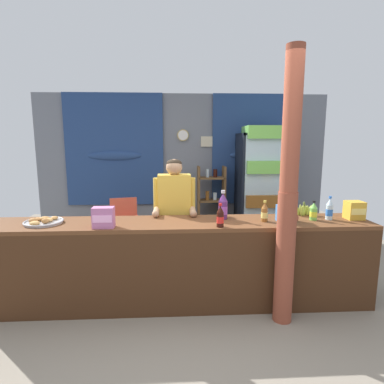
{
  "coord_description": "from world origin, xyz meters",
  "views": [
    {
      "loc": [
        -0.13,
        -2.73,
        1.73
      ],
      "look_at": [
        0.05,
        0.63,
        1.18
      ],
      "focal_mm": 28.58,
      "sensor_mm": 36.0,
      "label": 1
    }
  ],
  "objects_px": {
    "drink_fridge": "(259,181)",
    "shopkeeper": "(175,207)",
    "pastry_tray": "(43,221)",
    "bottle_shelf_rack": "(211,203)",
    "plastic_lawn_chair": "(124,222)",
    "snack_box_wafer": "(103,217)",
    "soda_bottle_lime_soda": "(313,212)",
    "snack_box_biscuit": "(286,214)",
    "soda_bottle_cola": "(220,217)",
    "soda_bottle_grape_soda": "(223,207)",
    "soda_bottle_iced_tea": "(265,213)",
    "stall_counter": "(182,256)",
    "soda_bottle_water": "(329,210)",
    "snack_box_choco_powder": "(354,210)",
    "timber_post": "(288,198)",
    "banana_bunch": "(304,210)"
  },
  "relations": [
    {
      "from": "stall_counter",
      "to": "snack_box_choco_powder",
      "type": "distance_m",
      "value": 1.93
    },
    {
      "from": "bottle_shelf_rack",
      "to": "pastry_tray",
      "type": "height_order",
      "value": "bottle_shelf_rack"
    },
    {
      "from": "drink_fridge",
      "to": "soda_bottle_lime_soda",
      "type": "distance_m",
      "value": 1.89
    },
    {
      "from": "soda_bottle_lime_soda",
      "to": "snack_box_biscuit",
      "type": "distance_m",
      "value": 0.32
    },
    {
      "from": "snack_box_wafer",
      "to": "pastry_tray",
      "type": "bearing_deg",
      "value": 164.09
    },
    {
      "from": "snack_box_wafer",
      "to": "snack_box_choco_powder",
      "type": "bearing_deg",
      "value": 4.44
    },
    {
      "from": "shopkeeper",
      "to": "soda_bottle_cola",
      "type": "xyz_separation_m",
      "value": [
        0.45,
        -0.68,
        0.04
      ]
    },
    {
      "from": "stall_counter",
      "to": "soda_bottle_water",
      "type": "distance_m",
      "value": 1.65
    },
    {
      "from": "timber_post",
      "to": "pastry_tray",
      "type": "distance_m",
      "value": 2.44
    },
    {
      "from": "soda_bottle_water",
      "to": "snack_box_biscuit",
      "type": "bearing_deg",
      "value": -173.9
    },
    {
      "from": "plastic_lawn_chair",
      "to": "soda_bottle_water",
      "type": "relative_size",
      "value": 3.36
    },
    {
      "from": "stall_counter",
      "to": "plastic_lawn_chair",
      "type": "xyz_separation_m",
      "value": [
        -0.86,
        1.67,
        -0.08
      ]
    },
    {
      "from": "timber_post",
      "to": "snack_box_wafer",
      "type": "distance_m",
      "value": 1.76
    },
    {
      "from": "stall_counter",
      "to": "timber_post",
      "type": "xyz_separation_m",
      "value": [
        0.98,
        -0.27,
        0.65
      ]
    },
    {
      "from": "soda_bottle_grape_soda",
      "to": "snack_box_wafer",
      "type": "height_order",
      "value": "soda_bottle_grape_soda"
    },
    {
      "from": "bottle_shelf_rack",
      "to": "snack_box_choco_powder",
      "type": "relative_size",
      "value": 6.8
    },
    {
      "from": "stall_counter",
      "to": "shopkeeper",
      "type": "height_order",
      "value": "shopkeeper"
    },
    {
      "from": "plastic_lawn_chair",
      "to": "soda_bottle_grape_soda",
      "type": "distance_m",
      "value": 2.03
    },
    {
      "from": "drink_fridge",
      "to": "bottle_shelf_rack",
      "type": "xyz_separation_m",
      "value": [
        -0.79,
        0.18,
        -0.4
      ]
    },
    {
      "from": "banana_bunch",
      "to": "stall_counter",
      "type": "bearing_deg",
      "value": -166.91
    },
    {
      "from": "stall_counter",
      "to": "soda_bottle_cola",
      "type": "bearing_deg",
      "value": -14.86
    },
    {
      "from": "bottle_shelf_rack",
      "to": "snack_box_wafer",
      "type": "distance_m",
      "value": 2.62
    },
    {
      "from": "soda_bottle_water",
      "to": "snack_box_biscuit",
      "type": "distance_m",
      "value": 0.5
    },
    {
      "from": "soda_bottle_lime_soda",
      "to": "pastry_tray",
      "type": "relative_size",
      "value": 0.55
    },
    {
      "from": "soda_bottle_lime_soda",
      "to": "soda_bottle_iced_tea",
      "type": "xyz_separation_m",
      "value": [
        -0.54,
        -0.03,
        0.0
      ]
    },
    {
      "from": "soda_bottle_grape_soda",
      "to": "snack_box_biscuit",
      "type": "height_order",
      "value": "soda_bottle_grape_soda"
    },
    {
      "from": "bottle_shelf_rack",
      "to": "soda_bottle_grape_soda",
      "type": "height_order",
      "value": "bottle_shelf_rack"
    },
    {
      "from": "shopkeeper",
      "to": "pastry_tray",
      "type": "relative_size",
      "value": 3.99
    },
    {
      "from": "bottle_shelf_rack",
      "to": "soda_bottle_lime_soda",
      "type": "xyz_separation_m",
      "value": [
        0.85,
        -2.07,
        0.31
      ]
    },
    {
      "from": "soda_bottle_water",
      "to": "timber_post",
      "type": "bearing_deg",
      "value": -147.08
    },
    {
      "from": "soda_bottle_cola",
      "to": "soda_bottle_grape_soda",
      "type": "bearing_deg",
      "value": 76.77
    },
    {
      "from": "banana_bunch",
      "to": "snack_box_wafer",
      "type": "bearing_deg",
      "value": -169.67
    },
    {
      "from": "bottle_shelf_rack",
      "to": "pastry_tray",
      "type": "distance_m",
      "value": 2.86
    },
    {
      "from": "soda_bottle_lime_soda",
      "to": "banana_bunch",
      "type": "distance_m",
      "value": 0.21
    },
    {
      "from": "plastic_lawn_chair",
      "to": "shopkeeper",
      "type": "bearing_deg",
      "value": -54.19
    },
    {
      "from": "snack_box_biscuit",
      "to": "soda_bottle_water",
      "type": "bearing_deg",
      "value": 6.1
    },
    {
      "from": "timber_post",
      "to": "soda_bottle_grape_soda",
      "type": "height_order",
      "value": "timber_post"
    },
    {
      "from": "stall_counter",
      "to": "soda_bottle_iced_tea",
      "type": "xyz_separation_m",
      "value": [
        0.87,
        0.09,
        0.43
      ]
    },
    {
      "from": "plastic_lawn_chair",
      "to": "snack_box_wafer",
      "type": "distance_m",
      "value": 1.81
    },
    {
      "from": "soda_bottle_lime_soda",
      "to": "banana_bunch",
      "type": "bearing_deg",
      "value": 94.15
    },
    {
      "from": "snack_box_choco_powder",
      "to": "pastry_tray",
      "type": "relative_size",
      "value": 0.51
    },
    {
      "from": "bottle_shelf_rack",
      "to": "soda_bottle_iced_tea",
      "type": "relative_size",
      "value": 5.9
    },
    {
      "from": "plastic_lawn_chair",
      "to": "stall_counter",
      "type": "bearing_deg",
      "value": -62.79
    },
    {
      "from": "snack_box_biscuit",
      "to": "pastry_tray",
      "type": "bearing_deg",
      "value": 178.87
    },
    {
      "from": "timber_post",
      "to": "snack_box_choco_powder",
      "type": "bearing_deg",
      "value": 24.54
    },
    {
      "from": "snack_box_choco_powder",
      "to": "soda_bottle_lime_soda",
      "type": "bearing_deg",
      "value": -177.02
    },
    {
      "from": "soda_bottle_cola",
      "to": "soda_bottle_iced_tea",
      "type": "height_order",
      "value": "soda_bottle_cola"
    },
    {
      "from": "snack_box_wafer",
      "to": "soda_bottle_lime_soda",
      "type": "bearing_deg",
      "value": 4.75
    },
    {
      "from": "drink_fridge",
      "to": "shopkeeper",
      "type": "distance_m",
      "value": 2.01
    },
    {
      "from": "snack_box_wafer",
      "to": "plastic_lawn_chair",
      "type": "bearing_deg",
      "value": 93.37
    }
  ]
}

